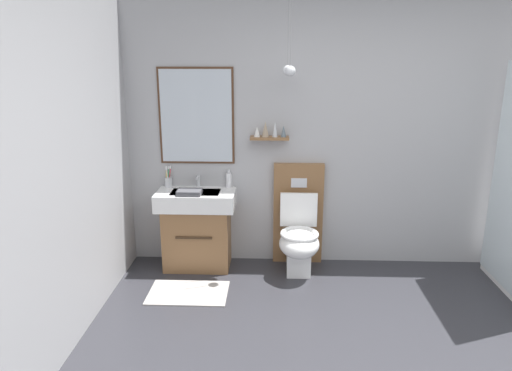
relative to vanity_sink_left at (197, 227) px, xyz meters
name	(u,v)px	position (x,y,z in m)	size (l,w,h in m)	color
wall_back	(356,132)	(1.50, 0.24, 0.89)	(4.61, 0.50, 2.58)	#A8A8AA
bath_mat	(188,293)	(0.00, -0.57, -0.40)	(0.68, 0.44, 0.01)	#9E9993
vanity_sink_left	(197,227)	(0.00, 0.00, 0.00)	(0.73, 0.43, 0.76)	brown
tap_on_left_sink	(198,180)	(0.00, 0.15, 0.43)	(0.03, 0.13, 0.11)	silver
toilet	(298,232)	(0.97, -0.02, -0.03)	(0.48, 0.62, 1.00)	brown
toothbrush_cup	(168,181)	(-0.29, 0.14, 0.42)	(0.07, 0.08, 0.21)	silver
soap_dispenser	(229,180)	(0.30, 0.15, 0.43)	(0.06, 0.06, 0.17)	white
folded_hand_towel	(189,192)	(-0.04, -0.12, 0.38)	(0.22, 0.16, 0.04)	#47474C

